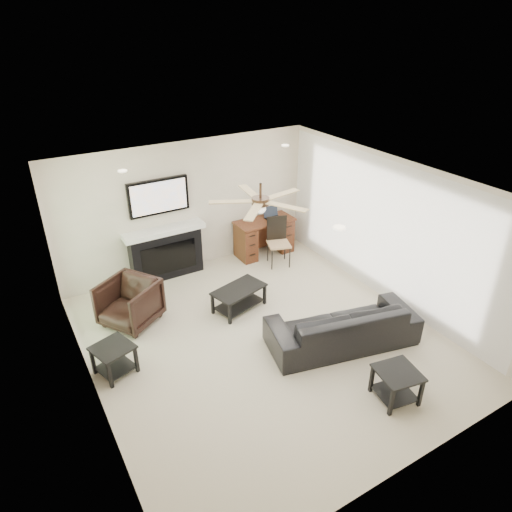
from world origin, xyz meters
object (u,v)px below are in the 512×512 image
object	(u,v)px
sofa	(342,325)
fireplace_unit	(164,231)
coffee_table	(239,299)
armchair	(129,303)
desk	(264,237)

from	to	relation	value
sofa	fireplace_unit	world-z (taller)	fireplace_unit
sofa	coffee_table	world-z (taller)	sofa
sofa	armchair	xyz separation A→B (m)	(-2.60, 2.15, 0.05)
fireplace_unit	desk	size ratio (longest dim) A/B	1.57
armchair	desk	bearing A→B (deg)	74.44
armchair	fireplace_unit	distance (m)	1.64
coffee_table	fireplace_unit	world-z (taller)	fireplace_unit
coffee_table	desk	size ratio (longest dim) A/B	0.74
armchair	coffee_table	world-z (taller)	armchair
armchair	fireplace_unit	bearing A→B (deg)	103.49
armchair	fireplace_unit	size ratio (longest dim) A/B	0.43
desk	armchair	bearing A→B (deg)	-162.79
armchair	desk	size ratio (longest dim) A/B	0.68
fireplace_unit	desk	xyz separation A→B (m)	(2.07, -0.14, -0.57)
armchair	coffee_table	xyz separation A→B (m)	(1.70, -0.55, -0.18)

